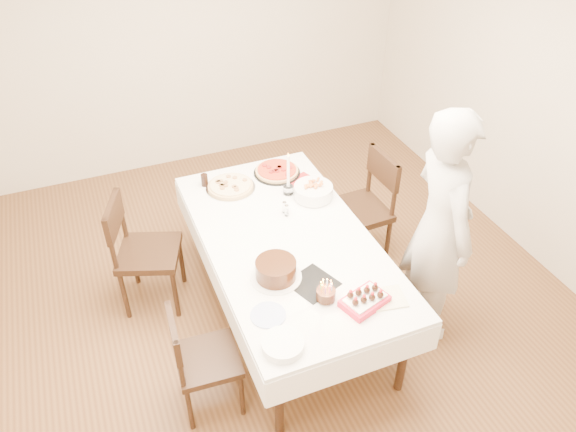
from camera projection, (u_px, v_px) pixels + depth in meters
name	position (u px, v px, depth m)	size (l,w,h in m)	color
floor	(286.00, 304.00, 4.51)	(5.00, 5.00, 0.00)	#55341D
wall_back	(191.00, 37.00, 5.54)	(4.50, 0.04, 2.70)	beige
wall_right	(553.00, 103.00, 4.37)	(0.04, 5.00, 2.70)	beige
dining_table	(288.00, 277.00, 4.22)	(1.14, 2.14, 0.75)	white
chair_right_savory	(357.00, 211.00, 4.67)	(0.51, 0.51, 1.00)	black
chair_left_savory	(149.00, 253.00, 4.27)	(0.49, 0.49, 0.97)	black
chair_left_dessert	(208.00, 359.00, 3.55)	(0.43, 0.43, 0.84)	black
person	(440.00, 228.00, 3.84)	(0.66, 0.43, 1.81)	beige
pizza_white	(231.00, 186.00, 4.48)	(0.40, 0.40, 0.04)	beige
pizza_pepperoni	(277.00, 171.00, 4.66)	(0.39, 0.39, 0.04)	red
red_placemat	(303.00, 182.00, 4.57)	(0.22, 0.22, 0.01)	#B21E1E
pasta_bowl	(313.00, 191.00, 4.36)	(0.30, 0.30, 0.10)	white
taper_candle	(288.00, 174.00, 4.33)	(0.08, 0.08, 0.37)	white
shaker_pair	(287.00, 211.00, 4.18)	(0.08, 0.08, 0.09)	white
cola_glass	(204.00, 180.00, 4.50)	(0.06, 0.06, 0.10)	black
layer_cake	(276.00, 270.00, 3.63)	(0.34, 0.34, 0.13)	#351B0D
cake_board	(313.00, 284.00, 3.63)	(0.27, 0.27, 0.01)	black
birthday_cake	(326.00, 290.00, 3.47)	(0.12, 0.12, 0.13)	#3A1D0F
strawberry_box	(365.00, 300.00, 3.46)	(0.29, 0.19, 0.07)	red
box_lid	(382.00, 300.00, 3.52)	(0.29, 0.19, 0.02)	beige
plate_stack	(283.00, 345.00, 3.20)	(0.25, 0.25, 0.05)	white
china_plate	(268.00, 315.00, 3.41)	(0.22, 0.22, 0.01)	white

